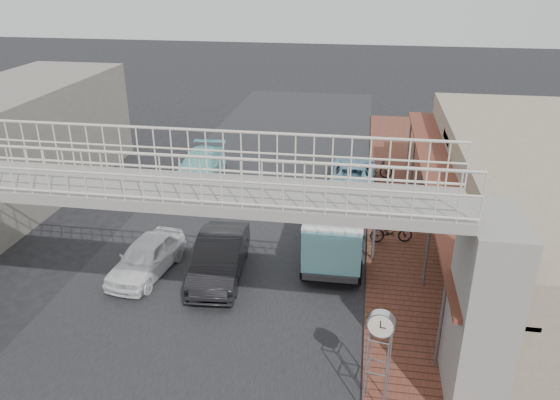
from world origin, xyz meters
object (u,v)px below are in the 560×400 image
(white_hatchback, at_px, (146,257))
(arrow_sign, at_px, (397,202))
(street_clock, at_px, (381,329))
(dark_sedan, at_px, (220,257))
(angkot_van, at_px, (335,225))
(angkot_far, at_px, (200,166))
(motorcycle_far, at_px, (376,168))
(angkot_curb, at_px, (353,173))
(motorcycle_near, at_px, (391,232))

(white_hatchback, height_order, arrow_sign, arrow_sign)
(white_hatchback, bearing_deg, street_clock, -25.69)
(dark_sedan, xyz_separation_m, angkot_van, (3.80, 1.77, 0.66))
(angkot_far, height_order, motorcycle_far, angkot_far)
(white_hatchback, bearing_deg, angkot_van, 24.74)
(white_hatchback, relative_size, angkot_curb, 0.82)
(dark_sedan, distance_m, motorcycle_near, 6.75)
(motorcycle_far, xyz_separation_m, arrow_sign, (0.60, -8.26, 1.81))
(motorcycle_far, height_order, street_clock, street_clock)
(motorcycle_far, bearing_deg, white_hatchback, 140.99)
(dark_sedan, height_order, motorcycle_near, dark_sedan)
(angkot_far, relative_size, arrow_sign, 1.70)
(angkot_far, relative_size, motorcycle_far, 2.94)
(white_hatchback, height_order, angkot_van, angkot_van)
(motorcycle_near, bearing_deg, angkot_far, 48.13)
(angkot_curb, distance_m, angkot_far, 7.56)
(white_hatchback, distance_m, angkot_curb, 11.61)
(angkot_far, height_order, arrow_sign, arrow_sign)
(dark_sedan, distance_m, angkot_van, 4.24)
(motorcycle_far, distance_m, street_clock, 15.54)
(arrow_sign, bearing_deg, white_hatchback, -166.64)
(motorcycle_near, relative_size, motorcycle_far, 0.99)
(dark_sedan, xyz_separation_m, motorcycle_far, (5.30, 10.11, -0.13))
(angkot_curb, distance_m, street_clock, 14.66)
(street_clock, bearing_deg, angkot_far, 132.20)
(arrow_sign, bearing_deg, motorcycle_near, 89.87)
(dark_sedan, distance_m, arrow_sign, 6.41)
(motorcycle_far, distance_m, arrow_sign, 8.48)
(dark_sedan, relative_size, motorcycle_far, 2.68)
(angkot_curb, relative_size, arrow_sign, 1.61)
(angkot_van, height_order, motorcycle_far, angkot_van)
(angkot_curb, distance_m, arrow_sign, 7.74)
(angkot_far, bearing_deg, motorcycle_far, 6.01)
(dark_sedan, xyz_separation_m, angkot_curb, (4.20, 9.18, -0.09))
(street_clock, bearing_deg, arrow_sign, 95.83)
(white_hatchback, relative_size, arrow_sign, 1.31)
(arrow_sign, bearing_deg, motorcycle_far, 93.68)
(white_hatchback, distance_m, dark_sedan, 2.58)
(angkot_curb, distance_m, angkot_van, 7.47)
(angkot_far, height_order, motorcycle_near, angkot_far)
(white_hatchback, xyz_separation_m, angkot_curb, (6.77, 9.43, -0.00))
(white_hatchback, bearing_deg, motorcycle_near, 29.90)
(angkot_curb, relative_size, street_clock, 1.71)
(angkot_curb, height_order, arrow_sign, arrow_sign)
(angkot_curb, bearing_deg, motorcycle_far, -139.25)
(angkot_far, bearing_deg, dark_sedan, -72.01)
(angkot_curb, height_order, motorcycle_near, angkot_curb)
(dark_sedan, bearing_deg, angkot_van, 19.70)
(angkot_curb, height_order, street_clock, street_clock)
(dark_sedan, distance_m, street_clock, 7.69)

